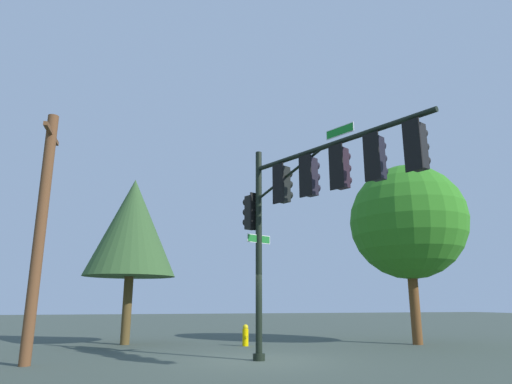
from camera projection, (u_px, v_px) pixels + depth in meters
ground_plane at (259, 361)px, 13.22m from camera, size 120.00×120.00×0.00m
signal_pole_assembly at (311, 190)px, 12.72m from camera, size 6.29×3.12×6.49m
utility_pole at (40, 229)px, 12.96m from camera, size 1.80×0.31×7.26m
fire_hydrant at (245, 335)px, 17.77m from camera, size 0.33×0.24×0.83m
tree_near at (132, 227)px, 19.45m from camera, size 3.83×3.83×7.00m
tree_mid at (408, 222)px, 19.54m from camera, size 4.97×4.97×7.59m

